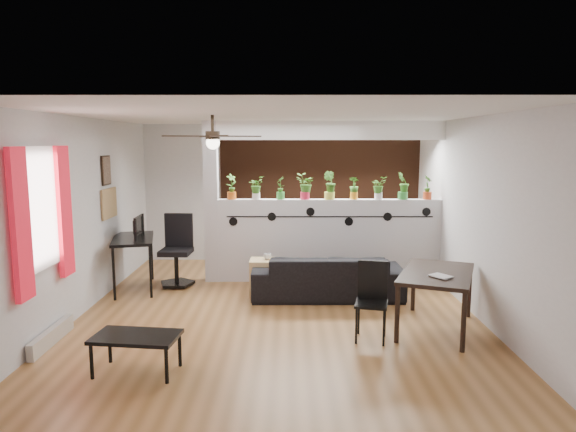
{
  "coord_description": "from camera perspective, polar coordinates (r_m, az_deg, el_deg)",
  "views": [
    {
      "loc": [
        0.16,
        -6.74,
        2.27
      ],
      "look_at": [
        0.13,
        0.6,
        1.21
      ],
      "focal_mm": 32.0,
      "sensor_mm": 36.0,
      "label": 1
    }
  ],
  "objects": [
    {
      "name": "potted_plant_2",
      "position": [
        8.27,
        -0.84,
        3.25
      ],
      "size": [
        0.22,
        0.23,
        0.38
      ],
      "color": "green",
      "rests_on": "partition_wall"
    },
    {
      "name": "ceiling_fan",
      "position": [
        6.51,
        -8.36,
        8.55
      ],
      "size": [
        1.19,
        1.19,
        0.43
      ],
      "color": "black",
      "rests_on": "room_shell"
    },
    {
      "name": "potted_plant_5",
      "position": [
        8.33,
        7.35,
        3.18
      ],
      "size": [
        0.22,
        0.2,
        0.37
      ],
      "color": "orange",
      "rests_on": "partition_wall"
    },
    {
      "name": "cup",
      "position": [
        7.72,
        -2.29,
        -4.52
      ],
      "size": [
        0.12,
        0.12,
        0.09
      ],
      "primitive_type": "imported",
      "rotation": [
        0.0,
        0.0,
        -0.06
      ],
      "color": "gray",
      "rests_on": "cube_shelf"
    },
    {
      "name": "potted_plant_0",
      "position": [
        8.32,
        -6.29,
        3.36
      ],
      "size": [
        0.27,
        0.26,
        0.41
      ],
      "color": "#D56119",
      "rests_on": "partition_wall"
    },
    {
      "name": "window_assembly",
      "position": [
        6.21,
        -25.71,
        0.39
      ],
      "size": [
        0.09,
        1.3,
        1.55
      ],
      "color": "white",
      "rests_on": "room_shell"
    },
    {
      "name": "computer_desk",
      "position": [
        8.24,
        -16.83,
        -2.83
      ],
      "size": [
        0.85,
        1.24,
        0.82
      ],
      "color": "black",
      "rests_on": "ground"
    },
    {
      "name": "office_chair",
      "position": [
        8.35,
        -12.21,
        -4.24
      ],
      "size": [
        0.58,
        0.58,
        1.11
      ],
      "color": "black",
      "rests_on": "ground"
    },
    {
      "name": "potted_plant_3",
      "position": [
        8.27,
        1.91,
        3.4
      ],
      "size": [
        0.23,
        0.2,
        0.42
      ],
      "color": "red",
      "rests_on": "partition_wall"
    },
    {
      "name": "potted_plant_1",
      "position": [
        8.29,
        -3.57,
        3.24
      ],
      "size": [
        0.22,
        0.23,
        0.37
      ],
      "color": "silver",
      "rests_on": "partition_wall"
    },
    {
      "name": "sofa",
      "position": [
        7.63,
        4.35,
        -6.71
      ],
      "size": [
        2.1,
        0.84,
        0.61
      ],
      "primitive_type": "imported",
      "rotation": [
        0.0,
        0.0,
        3.15
      ],
      "color": "black",
      "rests_on": "ground"
    },
    {
      "name": "cube_shelf",
      "position": [
        7.79,
        -2.65,
        -6.71
      ],
      "size": [
        0.43,
        0.38,
        0.52
      ],
      "primitive_type": "cube",
      "rotation": [
        0.0,
        0.0,
        -0.01
      ],
      "color": "tan",
      "rests_on": "ground"
    },
    {
      "name": "potted_plant_8",
      "position": [
        8.56,
        15.26,
        3.18
      ],
      "size": [
        0.19,
        0.22,
        0.39
      ],
      "color": "#C4431F",
      "rests_on": "partition_wall"
    },
    {
      "name": "vine_decal",
      "position": [
        8.25,
        4.65,
        -0.08
      ],
      "size": [
        3.31,
        0.01,
        0.3
      ],
      "color": "black",
      "rests_on": "partition_wall"
    },
    {
      "name": "folding_chair",
      "position": [
        6.08,
        9.32,
        -8.48
      ],
      "size": [
        0.43,
        0.43,
        0.9
      ],
      "color": "black",
      "rests_on": "ground"
    },
    {
      "name": "pier_column",
      "position": [
        8.39,
        -8.5,
        1.51
      ],
      "size": [
        0.22,
        0.2,
        2.6
      ],
      "primitive_type": "cube",
      "color": "#BCBCC1",
      "rests_on": "ground"
    },
    {
      "name": "partition_wall",
      "position": [
        8.41,
        4.57,
        -2.71
      ],
      "size": [
        3.6,
        0.18,
        1.35
      ],
      "primitive_type": "cube",
      "color": "#BCBCC1",
      "rests_on": "ground"
    },
    {
      "name": "baseboard_heater",
      "position": [
        6.53,
        -24.79,
        -12.04
      ],
      "size": [
        0.08,
        1.0,
        0.18
      ],
      "primitive_type": "cube",
      "color": "#BCBAB3",
      "rests_on": "ground"
    },
    {
      "name": "room_shell",
      "position": [
        6.81,
        -1.13,
        0.05
      ],
      "size": [
        6.3,
        7.1,
        2.9
      ],
      "color": "brown",
      "rests_on": "ground"
    },
    {
      "name": "corkboard",
      "position": [
        8.21,
        -19.26,
        1.34
      ],
      "size": [
        0.03,
        0.6,
        0.45
      ],
      "primitive_type": "cube",
      "color": "#9B774A",
      "rests_on": "room_shell"
    },
    {
      "name": "monitor",
      "position": [
        8.35,
        -16.58,
        -1.53
      ],
      "size": [
        0.31,
        0.06,
        0.17
      ],
      "primitive_type": "imported",
      "rotation": [
        0.0,
        0.0,
        1.62
      ],
      "color": "black",
      "rests_on": "computer_desk"
    },
    {
      "name": "potted_plant_6",
      "position": [
        8.39,
        10.03,
        3.18
      ],
      "size": [
        0.22,
        0.21,
        0.37
      ],
      "color": "silver",
      "rests_on": "partition_wall"
    },
    {
      "name": "brick_panel",
      "position": [
        9.78,
        3.96,
        2.52
      ],
      "size": [
        3.9,
        0.05,
        2.6
      ],
      "primitive_type": "cube",
      "color": "brown",
      "rests_on": "ground"
    },
    {
      "name": "ceiling_header",
      "position": [
        8.26,
        4.71,
        9.46
      ],
      "size": [
        3.6,
        0.18,
        0.3
      ],
      "primitive_type": "cube",
      "color": "white",
      "rests_on": "room_shell"
    },
    {
      "name": "coffee_table",
      "position": [
        5.4,
        -16.52,
        -12.97
      ],
      "size": [
        0.88,
        0.56,
        0.39
      ],
      "color": "black",
      "rests_on": "ground"
    },
    {
      "name": "framed_art",
      "position": [
        8.12,
        -19.56,
        4.8
      ],
      "size": [
        0.03,
        0.34,
        0.44
      ],
      "color": "#8C7259",
      "rests_on": "room_shell"
    },
    {
      "name": "dining_table",
      "position": [
        6.49,
        16.2,
        -6.64
      ],
      "size": [
        1.22,
        1.51,
        0.72
      ],
      "color": "black",
      "rests_on": "ground"
    },
    {
      "name": "potted_plant_7",
      "position": [
        8.47,
        12.68,
        3.37
      ],
      "size": [
        0.27,
        0.25,
        0.44
      ],
      "color": "#318736",
      "rests_on": "partition_wall"
    },
    {
      "name": "potted_plant_4",
      "position": [
        8.29,
        4.64,
        3.51
      ],
      "size": [
        0.3,
        0.29,
        0.46
      ],
      "color": "#C3C646",
      "rests_on": "partition_wall"
    },
    {
      "name": "book",
      "position": [
        6.17,
        16.1,
        -6.58
      ],
      "size": [
        0.28,
        0.3,
        0.02
      ],
      "primitive_type": "imported",
      "rotation": [
        0.0,
        0.0,
        0.61
      ],
      "color": "gray",
      "rests_on": "dining_table"
    }
  ]
}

